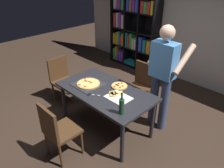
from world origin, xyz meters
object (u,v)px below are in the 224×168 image
object	(u,v)px
chair_far_side	(141,83)
wine_bottle	(122,106)
pepperoni_pizza_on_tray	(88,84)
second_pizza_plain	(119,86)
bookshelf	(133,30)
chair_left_end	(62,77)
kitchen_scissors	(91,95)
chair_near_camera	(57,129)
person_serving_pizza	(163,73)
dining_table	(105,94)

from	to	relation	value
chair_far_side	wine_bottle	distance (m)	1.36
pepperoni_pizza_on_tray	second_pizza_plain	size ratio (longest dim) A/B	1.69
bookshelf	wine_bottle	distance (m)	3.33
pepperoni_pizza_on_tray	second_pizza_plain	world-z (taller)	pepperoni_pizza_on_tray
chair_left_end	chair_far_side	bearing A→B (deg)	35.93
bookshelf	kitchen_scissors	xyz separation A→B (m)	(1.40, -2.62, -0.21)
second_pizza_plain	chair_far_side	bearing A→B (deg)	96.54
chair_near_camera	wine_bottle	xyz separation A→B (m)	(0.59, 0.65, 0.36)
chair_left_end	chair_near_camera	bearing A→B (deg)	-35.93
bookshelf	wine_bottle	world-z (taller)	bookshelf
kitchen_scissors	second_pizza_plain	size ratio (longest dim) A/B	0.74
person_serving_pizza	chair_far_side	bearing A→B (deg)	158.86
person_serving_pizza	pepperoni_pizza_on_tray	xyz separation A→B (m)	(-0.89, -0.77, -0.23)
person_serving_pizza	second_pizza_plain	size ratio (longest dim) A/B	6.75
person_serving_pizza	wine_bottle	bearing A→B (deg)	-88.71
dining_table	bookshelf	bearing A→B (deg)	121.27
pepperoni_pizza_on_tray	kitchen_scissors	world-z (taller)	pepperoni_pizza_on_tray
dining_table	pepperoni_pizza_on_tray	world-z (taller)	pepperoni_pizza_on_tray
chair_left_end	dining_table	bearing A→B (deg)	0.00
pepperoni_pizza_on_tray	chair_far_side	bearing A→B (deg)	71.92
dining_table	person_serving_pizza	size ratio (longest dim) A/B	0.88
chair_left_end	second_pizza_plain	bearing A→B (deg)	10.13
chair_near_camera	wine_bottle	bearing A→B (deg)	47.69
person_serving_pizza	wine_bottle	distance (m)	0.97
chair_far_side	chair_left_end	bearing A→B (deg)	-144.07
bookshelf	second_pizza_plain	distance (m)	2.63
dining_table	chair_left_end	xyz separation A→B (m)	(-1.26, 0.00, -0.16)
chair_near_camera	pepperoni_pizza_on_tray	distance (m)	0.93
dining_table	bookshelf	size ratio (longest dim) A/B	0.79
dining_table	second_pizza_plain	bearing A→B (deg)	72.08
chair_far_side	kitchen_scissors	xyz separation A→B (m)	(-0.04, -1.16, 0.24)
chair_far_side	pepperoni_pizza_on_tray	world-z (taller)	chair_far_side
chair_far_side	chair_left_end	world-z (taller)	same
chair_left_end	second_pizza_plain	world-z (taller)	chair_left_end
bookshelf	pepperoni_pizza_on_tray	size ratio (longest dim) A/B	4.45
second_pizza_plain	pepperoni_pizza_on_tray	bearing A→B (deg)	-141.96
chair_left_end	person_serving_pizza	bearing A→B (deg)	20.75
dining_table	second_pizza_plain	size ratio (longest dim) A/B	5.97
dining_table	chair_near_camera	world-z (taller)	chair_near_camera
dining_table	chair_left_end	bearing A→B (deg)	180.00
wine_bottle	chair_far_side	bearing A→B (deg)	116.66
person_serving_pizza	pepperoni_pizza_on_tray	bearing A→B (deg)	-139.31
chair_far_side	chair_left_end	distance (m)	1.56
dining_table	kitchen_scissors	bearing A→B (deg)	-100.21
chair_near_camera	pepperoni_pizza_on_tray	xyz separation A→B (m)	(-0.32, 0.84, 0.25)
chair_near_camera	pepperoni_pizza_on_tray	world-z (taller)	chair_near_camera
wine_bottle	dining_table	bearing A→B (deg)	155.95
pepperoni_pizza_on_tray	kitchen_scissors	bearing A→B (deg)	-31.58
chair_near_camera	chair_far_side	world-z (taller)	same
person_serving_pizza	chair_left_end	bearing A→B (deg)	-159.25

